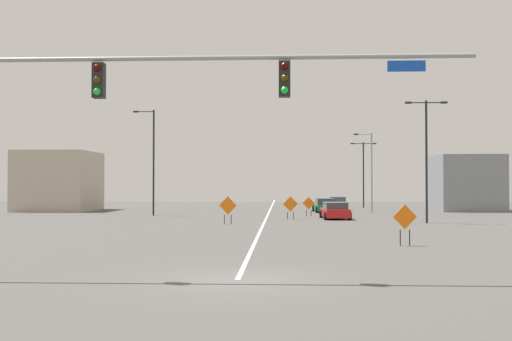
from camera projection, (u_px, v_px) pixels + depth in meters
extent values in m
plane|color=#4C4947|center=(238.00, 280.00, 17.16)|extent=(147.89, 147.89, 0.00)
cube|color=white|center=(269.00, 212.00, 58.19)|extent=(0.16, 82.16, 0.01)
cylinder|color=gray|center=(191.00, 58.00, 17.37)|extent=(16.55, 0.14, 0.14)
cube|color=black|center=(99.00, 81.00, 17.48)|extent=(0.34, 0.32, 1.05)
sphere|color=#3A0503|center=(97.00, 68.00, 17.32)|extent=(0.22, 0.22, 0.22)
sphere|color=#3C3106|center=(97.00, 80.00, 17.31)|extent=(0.22, 0.22, 0.22)
sphere|color=green|center=(97.00, 91.00, 17.30)|extent=(0.22, 0.22, 0.22)
cube|color=black|center=(285.00, 79.00, 17.23)|extent=(0.34, 0.32, 1.05)
sphere|color=#3A0503|center=(285.00, 66.00, 17.07)|extent=(0.22, 0.22, 0.22)
sphere|color=#3C3106|center=(285.00, 78.00, 17.06)|extent=(0.22, 0.22, 0.22)
sphere|color=green|center=(285.00, 90.00, 17.05)|extent=(0.22, 0.22, 0.22)
cube|color=#1447B7|center=(406.00, 66.00, 17.08)|extent=(1.10, 0.03, 0.32)
cylinder|color=gray|center=(372.00, 172.00, 57.50)|extent=(0.16, 0.16, 7.79)
cylinder|color=gray|center=(364.00, 134.00, 57.61)|extent=(1.51, 0.08, 0.08)
cube|color=#262628|center=(356.00, 134.00, 57.65)|extent=(0.44, 0.24, 0.14)
cylinder|color=black|center=(426.00, 162.00, 41.74)|extent=(0.16, 0.16, 8.72)
cylinder|color=black|center=(417.00, 103.00, 41.86)|extent=(1.26, 0.08, 0.08)
cube|color=#262628|center=(408.00, 103.00, 41.89)|extent=(0.44, 0.24, 0.14)
cylinder|color=black|center=(435.00, 103.00, 41.80)|extent=(1.26, 0.08, 0.08)
cube|color=#262628|center=(444.00, 103.00, 41.78)|extent=(0.44, 0.24, 0.14)
cylinder|color=black|center=(363.00, 175.00, 68.30)|extent=(0.16, 0.16, 7.61)
cylinder|color=black|center=(358.00, 144.00, 68.41)|extent=(1.27, 0.08, 0.08)
cube|color=#262628|center=(352.00, 144.00, 68.43)|extent=(0.44, 0.24, 0.14)
cylinder|color=black|center=(369.00, 144.00, 68.35)|extent=(1.27, 0.08, 0.08)
cube|color=#262628|center=(374.00, 144.00, 68.32)|extent=(0.44, 0.24, 0.14)
cylinder|color=black|center=(154.00, 163.00, 51.79)|extent=(0.16, 0.16, 9.32)
cylinder|color=black|center=(145.00, 112.00, 51.93)|extent=(1.61, 0.08, 0.08)
cube|color=#262628|center=(136.00, 112.00, 51.96)|extent=(0.44, 0.24, 0.14)
cube|color=orange|center=(405.00, 217.00, 26.54)|extent=(1.11, 0.21, 1.12)
cylinder|color=black|center=(400.00, 238.00, 26.49)|extent=(0.05, 0.05, 0.73)
cylinder|color=black|center=(410.00, 238.00, 26.54)|extent=(0.05, 0.05, 0.73)
cube|color=orange|center=(309.00, 203.00, 50.41)|extent=(1.06, 0.30, 1.08)
cylinder|color=black|center=(306.00, 213.00, 50.45)|extent=(0.05, 0.05, 0.56)
cylinder|color=black|center=(311.00, 213.00, 50.33)|extent=(0.05, 0.05, 0.56)
cube|color=orange|center=(290.00, 204.00, 46.25)|extent=(1.19, 0.26, 1.20)
cylinder|color=black|center=(288.00, 216.00, 46.19)|extent=(0.05, 0.05, 0.58)
cylinder|color=black|center=(293.00, 216.00, 46.26)|extent=(0.05, 0.05, 0.58)
cube|color=orange|center=(228.00, 205.00, 40.75)|extent=(1.25, 0.31, 1.27)
cylinder|color=black|center=(224.00, 219.00, 40.79)|extent=(0.05, 0.05, 0.64)
cylinder|color=black|center=(231.00, 220.00, 40.67)|extent=(0.05, 0.05, 0.64)
cube|color=#196B38|center=(325.00, 207.00, 57.87)|extent=(2.09, 4.57, 0.59)
cube|color=#333D47|center=(325.00, 201.00, 57.66)|extent=(1.78, 2.35, 0.61)
cylinder|color=black|center=(332.00, 208.00, 59.44)|extent=(0.25, 0.65, 0.64)
cylinder|color=black|center=(313.00, 208.00, 59.43)|extent=(0.25, 0.65, 0.64)
cylinder|color=black|center=(336.00, 210.00, 56.31)|extent=(0.25, 0.65, 0.64)
cylinder|color=black|center=(317.00, 210.00, 56.29)|extent=(0.25, 0.65, 0.64)
cube|color=red|center=(335.00, 213.00, 46.77)|extent=(2.09, 4.36, 0.65)
cube|color=#333D47|center=(335.00, 205.00, 46.57)|extent=(1.81, 2.51, 0.52)
cylinder|color=black|center=(344.00, 214.00, 48.27)|extent=(0.25, 0.65, 0.64)
cylinder|color=black|center=(321.00, 214.00, 48.25)|extent=(0.25, 0.65, 0.64)
cylinder|color=black|center=(350.00, 216.00, 45.28)|extent=(0.25, 0.65, 0.64)
cylinder|color=black|center=(326.00, 216.00, 45.27)|extent=(0.25, 0.65, 0.64)
cube|color=#B7BABF|center=(337.00, 205.00, 63.90)|extent=(1.93, 4.25, 0.70)
cube|color=#333D47|center=(337.00, 199.00, 63.70)|extent=(1.70, 2.46, 0.51)
cylinder|color=black|center=(345.00, 206.00, 65.30)|extent=(0.24, 0.65, 0.64)
cylinder|color=black|center=(328.00, 206.00, 65.43)|extent=(0.24, 0.65, 0.64)
cylinder|color=black|center=(347.00, 207.00, 62.36)|extent=(0.24, 0.65, 0.64)
cylinder|color=black|center=(330.00, 207.00, 62.49)|extent=(0.24, 0.65, 0.64)
cube|color=gray|center=(467.00, 183.00, 60.30)|extent=(6.32, 5.94, 5.71)
cube|color=#B2A893|center=(59.00, 181.00, 61.14)|extent=(7.17, 7.86, 6.12)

